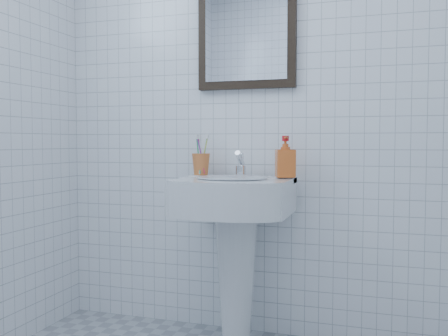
% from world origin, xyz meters
% --- Properties ---
extents(wall_back, '(2.20, 0.02, 2.50)m').
position_xyz_m(wall_back, '(0.00, 1.20, 1.25)').
color(wall_back, white).
rests_on(wall_back, ground).
extents(washbasin, '(0.53, 0.39, 0.81)m').
position_xyz_m(washbasin, '(-0.09, 0.98, 0.55)').
color(washbasin, white).
rests_on(washbasin, ground).
extents(faucet, '(0.05, 0.11, 0.13)m').
position_xyz_m(faucet, '(-0.09, 1.08, 0.86)').
color(faucet, silver).
rests_on(faucet, washbasin).
extents(toothbrush_cup, '(0.09, 0.09, 0.11)m').
position_xyz_m(toothbrush_cup, '(-0.31, 1.10, 0.86)').
color(toothbrush_cup, '#CB682F').
rests_on(toothbrush_cup, washbasin).
extents(soap_dispenser, '(0.11, 0.11, 0.19)m').
position_xyz_m(soap_dispenser, '(0.13, 1.08, 0.90)').
color(soap_dispenser, red).
rests_on(soap_dispenser, washbasin).
extents(wall_mirror, '(0.50, 0.04, 0.62)m').
position_xyz_m(wall_mirror, '(-0.09, 1.18, 1.55)').
color(wall_mirror, black).
rests_on(wall_mirror, wall_back).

